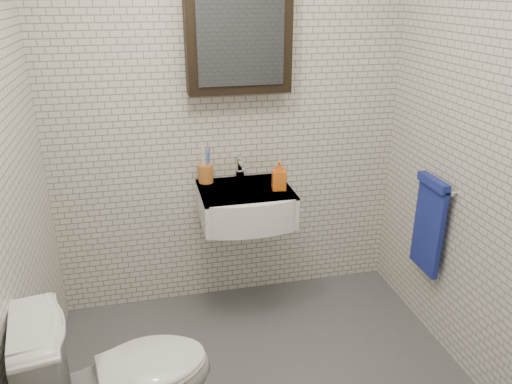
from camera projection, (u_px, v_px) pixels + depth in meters
room_shell at (271, 120)px, 2.06m from camera, size 2.22×2.02×2.51m
washbasin at (247, 206)px, 3.00m from camera, size 0.55×0.50×0.20m
faucet at (240, 170)px, 3.11m from camera, size 0.06×0.20×0.15m
mirror_cabinet at (238, 40)px, 2.81m from camera, size 0.60×0.15×0.60m
towel_rail at (429, 221)px, 2.87m from camera, size 0.09×0.30×0.58m
toothbrush_cup at (206, 173)px, 3.08m from camera, size 0.11×0.11×0.25m
soap_bottle at (279, 175)px, 2.96m from camera, size 0.09×0.09×0.18m
toilet at (122, 380)px, 2.16m from camera, size 0.84×0.56×0.79m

